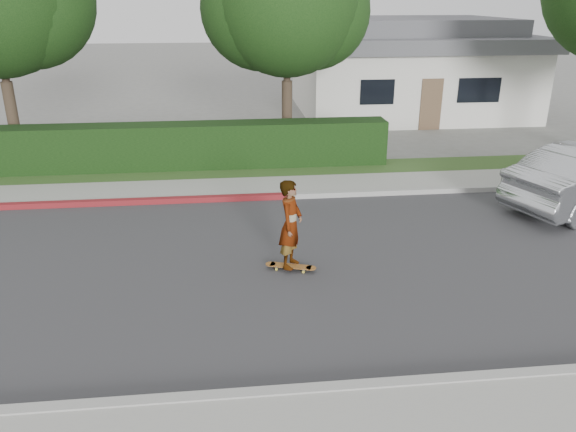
# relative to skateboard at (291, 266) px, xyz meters

# --- Properties ---
(ground) EXTENTS (120.00, 120.00, 0.00)m
(ground) POSITION_rel_skateboard_xyz_m (-0.58, 0.23, -0.09)
(ground) COLOR slate
(ground) RESTS_ON ground
(road) EXTENTS (60.00, 8.00, 0.01)m
(road) POSITION_rel_skateboard_xyz_m (-0.58, 0.23, -0.09)
(road) COLOR #2D2D30
(road) RESTS_ON ground
(curb_near) EXTENTS (60.00, 0.20, 0.15)m
(curb_near) POSITION_rel_skateboard_xyz_m (-0.58, -3.87, -0.02)
(curb_near) COLOR #9E9E99
(curb_near) RESTS_ON ground
(curb_far) EXTENTS (60.00, 0.20, 0.15)m
(curb_far) POSITION_rel_skateboard_xyz_m (-0.58, 4.33, -0.02)
(curb_far) COLOR #9E9E99
(curb_far) RESTS_ON ground
(curb_red_section) EXTENTS (12.00, 0.21, 0.15)m
(curb_red_section) POSITION_rel_skateboard_xyz_m (-5.58, 4.33, -0.01)
(curb_red_section) COLOR maroon
(curb_red_section) RESTS_ON ground
(sidewalk_far) EXTENTS (60.00, 1.60, 0.12)m
(sidewalk_far) POSITION_rel_skateboard_xyz_m (-0.58, 5.23, -0.03)
(sidewalk_far) COLOR gray
(sidewalk_far) RESTS_ON ground
(planting_strip) EXTENTS (60.00, 1.60, 0.10)m
(planting_strip) POSITION_rel_skateboard_xyz_m (-0.58, 6.83, -0.04)
(planting_strip) COLOR #2D4C1E
(planting_strip) RESTS_ON ground
(hedge) EXTENTS (15.00, 1.00, 1.50)m
(hedge) POSITION_rel_skateboard_xyz_m (-3.58, 7.43, 0.66)
(hedge) COLOR black
(hedge) RESTS_ON ground
(tree_center) EXTENTS (5.66, 4.84, 7.44)m
(tree_center) POSITION_rel_skateboard_xyz_m (0.91, 9.41, 4.81)
(tree_center) COLOR #33261C
(tree_center) RESTS_ON ground
(house) EXTENTS (10.60, 8.60, 4.30)m
(house) POSITION_rel_skateboard_xyz_m (7.42, 16.22, 2.00)
(house) COLOR beige
(house) RESTS_ON ground
(skateboard) EXTENTS (1.06, 0.53, 0.10)m
(skateboard) POSITION_rel_skateboard_xyz_m (0.00, 0.00, 0.00)
(skateboard) COLOR gold
(skateboard) RESTS_ON ground
(skateboarder) EXTENTS (0.68, 0.79, 1.83)m
(skateboarder) POSITION_rel_skateboard_xyz_m (0.00, 0.00, 0.93)
(skateboarder) COLOR white
(skateboarder) RESTS_ON skateboard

